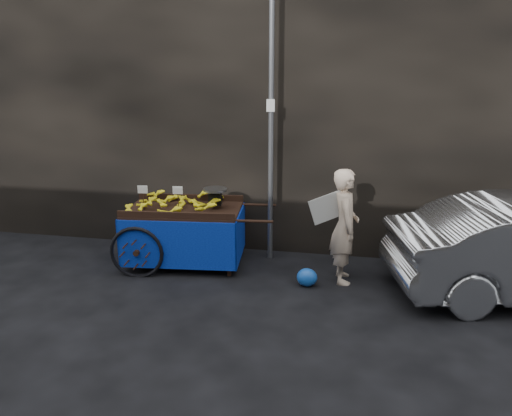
# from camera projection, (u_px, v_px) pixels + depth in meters

# --- Properties ---
(ground) EXTENTS (80.00, 80.00, 0.00)m
(ground) POSITION_uv_depth(u_px,v_px,m) (233.00, 291.00, 6.82)
(ground) COLOR black
(ground) RESTS_ON ground
(building_wall) EXTENTS (13.50, 2.00, 5.00)m
(building_wall) POSITION_uv_depth(u_px,v_px,m) (289.00, 93.00, 8.49)
(building_wall) COLOR black
(building_wall) RESTS_ON ground
(street_pole) EXTENTS (0.12, 0.10, 4.00)m
(street_pole) POSITION_uv_depth(u_px,v_px,m) (271.00, 132.00, 7.42)
(street_pole) COLOR slate
(street_pole) RESTS_ON ground
(banana_cart) EXTENTS (2.45, 1.33, 1.28)m
(banana_cart) POSITION_uv_depth(u_px,v_px,m) (181.00, 214.00, 7.56)
(banana_cart) COLOR black
(banana_cart) RESTS_ON ground
(vendor) EXTENTS (0.74, 0.64, 1.63)m
(vendor) POSITION_uv_depth(u_px,v_px,m) (344.00, 226.00, 6.93)
(vendor) COLOR beige
(vendor) RESTS_ON ground
(plastic_bag) EXTENTS (0.29, 0.23, 0.26)m
(plastic_bag) POSITION_uv_depth(u_px,v_px,m) (307.00, 277.00, 6.93)
(plastic_bag) COLOR #174FB2
(plastic_bag) RESTS_ON ground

